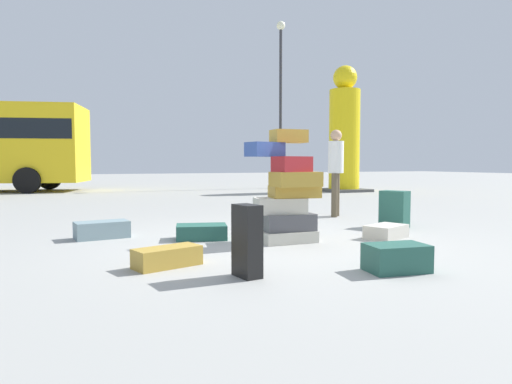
{
  "coord_description": "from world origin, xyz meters",
  "views": [
    {
      "loc": [
        -2.58,
        -5.35,
        1.05
      ],
      "look_at": [
        0.13,
        1.03,
        0.6
      ],
      "focal_mm": 31.9,
      "sensor_mm": 36.0,
      "label": 1
    }
  ],
  "objects_px": {
    "suitcase_tower": "(286,196)",
    "suitcase_black_white_trunk": "(247,241)",
    "suitcase_teal_foreground_near": "(396,258)",
    "suitcase_teal_left_side": "(202,232)",
    "suitcase_slate_right_side": "(102,230)",
    "suitcase_cream_upright_blue": "(386,232)",
    "person_bearded_onlooker": "(336,165)",
    "yellow_dummy_statue": "(344,136)",
    "lamp_post": "(281,82)",
    "suitcase_tan_foreground_far": "(167,257)",
    "suitcase_teal_behind_tower": "(394,209)"
  },
  "relations": [
    {
      "from": "lamp_post",
      "to": "suitcase_cream_upright_blue",
      "type": "bearing_deg",
      "value": -109.42
    },
    {
      "from": "suitcase_slate_right_side",
      "to": "yellow_dummy_statue",
      "type": "height_order",
      "value": "yellow_dummy_statue"
    },
    {
      "from": "suitcase_tan_foreground_far",
      "to": "suitcase_teal_behind_tower",
      "type": "height_order",
      "value": "suitcase_teal_behind_tower"
    },
    {
      "from": "suitcase_tower",
      "to": "suitcase_black_white_trunk",
      "type": "relative_size",
      "value": 2.24
    },
    {
      "from": "suitcase_cream_upright_blue",
      "to": "suitcase_black_white_trunk",
      "type": "height_order",
      "value": "suitcase_black_white_trunk"
    },
    {
      "from": "lamp_post",
      "to": "person_bearded_onlooker",
      "type": "bearing_deg",
      "value": -109.98
    },
    {
      "from": "suitcase_tan_foreground_far",
      "to": "lamp_post",
      "type": "distance_m",
      "value": 15.22
    },
    {
      "from": "suitcase_tan_foreground_far",
      "to": "suitcase_cream_upright_blue",
      "type": "distance_m",
      "value": 3.23
    },
    {
      "from": "suitcase_black_white_trunk",
      "to": "suitcase_teal_left_side",
      "type": "bearing_deg",
      "value": 74.91
    },
    {
      "from": "suitcase_black_white_trunk",
      "to": "yellow_dummy_statue",
      "type": "height_order",
      "value": "yellow_dummy_statue"
    },
    {
      "from": "suitcase_slate_right_side",
      "to": "suitcase_teal_left_side",
      "type": "bearing_deg",
      "value": -34.22
    },
    {
      "from": "suitcase_tan_foreground_far",
      "to": "suitcase_teal_left_side",
      "type": "relative_size",
      "value": 0.98
    },
    {
      "from": "person_bearded_onlooker",
      "to": "yellow_dummy_statue",
      "type": "distance_m",
      "value": 8.14
    },
    {
      "from": "suitcase_cream_upright_blue",
      "to": "suitcase_teal_foreground_near",
      "type": "bearing_deg",
      "value": -148.22
    },
    {
      "from": "suitcase_slate_right_side",
      "to": "suitcase_cream_upright_blue",
      "type": "bearing_deg",
      "value": -30.82
    },
    {
      "from": "suitcase_slate_right_side",
      "to": "suitcase_cream_upright_blue",
      "type": "xyz_separation_m",
      "value": [
        3.65,
        -1.54,
        -0.03
      ]
    },
    {
      "from": "suitcase_slate_right_side",
      "to": "lamp_post",
      "type": "bearing_deg",
      "value": 45.12
    },
    {
      "from": "suitcase_tan_foreground_far",
      "to": "suitcase_teal_left_side",
      "type": "height_order",
      "value": "suitcase_teal_left_side"
    },
    {
      "from": "person_bearded_onlooker",
      "to": "lamp_post",
      "type": "bearing_deg",
      "value": -156.34
    },
    {
      "from": "person_bearded_onlooker",
      "to": "yellow_dummy_statue",
      "type": "xyz_separation_m",
      "value": [
        4.64,
        6.61,
        1.04
      ]
    },
    {
      "from": "suitcase_teal_left_side",
      "to": "person_bearded_onlooker",
      "type": "xyz_separation_m",
      "value": [
        3.16,
        1.54,
        0.91
      ]
    },
    {
      "from": "suitcase_teal_left_side",
      "to": "suitcase_cream_upright_blue",
      "type": "bearing_deg",
      "value": -6.68
    },
    {
      "from": "suitcase_tower",
      "to": "suitcase_teal_left_side",
      "type": "distance_m",
      "value": 1.28
    },
    {
      "from": "suitcase_black_white_trunk",
      "to": "suitcase_teal_foreground_near",
      "type": "distance_m",
      "value": 1.47
    },
    {
      "from": "suitcase_teal_behind_tower",
      "to": "lamp_post",
      "type": "height_order",
      "value": "lamp_post"
    },
    {
      "from": "lamp_post",
      "to": "suitcase_teal_behind_tower",
      "type": "bearing_deg",
      "value": -106.95
    },
    {
      "from": "suitcase_teal_behind_tower",
      "to": "lamp_post",
      "type": "bearing_deg",
      "value": 49.27
    },
    {
      "from": "suitcase_teal_foreground_near",
      "to": "suitcase_teal_behind_tower",
      "type": "height_order",
      "value": "suitcase_teal_behind_tower"
    },
    {
      "from": "yellow_dummy_statue",
      "to": "lamp_post",
      "type": "xyz_separation_m",
      "value": [
        -1.17,
        2.94,
        2.35
      ]
    },
    {
      "from": "suitcase_tower",
      "to": "suitcase_slate_right_side",
      "type": "distance_m",
      "value": 2.61
    },
    {
      "from": "suitcase_slate_right_side",
      "to": "person_bearded_onlooker",
      "type": "bearing_deg",
      "value": 3.89
    },
    {
      "from": "suitcase_teal_foreground_near",
      "to": "lamp_post",
      "type": "height_order",
      "value": "lamp_post"
    },
    {
      "from": "suitcase_teal_left_side",
      "to": "lamp_post",
      "type": "height_order",
      "value": "lamp_post"
    },
    {
      "from": "suitcase_teal_behind_tower",
      "to": "yellow_dummy_statue",
      "type": "xyz_separation_m",
      "value": [
        4.58,
        8.26,
        1.75
      ]
    },
    {
      "from": "suitcase_cream_upright_blue",
      "to": "yellow_dummy_statue",
      "type": "relative_size",
      "value": 0.13
    },
    {
      "from": "suitcase_teal_foreground_near",
      "to": "person_bearded_onlooker",
      "type": "relative_size",
      "value": 0.34
    },
    {
      "from": "suitcase_cream_upright_blue",
      "to": "lamp_post",
      "type": "bearing_deg",
      "value": 48.62
    },
    {
      "from": "suitcase_teal_foreground_near",
      "to": "yellow_dummy_statue",
      "type": "height_order",
      "value": "yellow_dummy_statue"
    },
    {
      "from": "suitcase_tower",
      "to": "suitcase_cream_upright_blue",
      "type": "distance_m",
      "value": 1.53
    },
    {
      "from": "person_bearded_onlooker",
      "to": "lamp_post",
      "type": "relative_size",
      "value": 0.25
    },
    {
      "from": "suitcase_cream_upright_blue",
      "to": "person_bearded_onlooker",
      "type": "relative_size",
      "value": 0.35
    },
    {
      "from": "suitcase_tower",
      "to": "suitcase_teal_foreground_near",
      "type": "distance_m",
      "value": 1.98
    },
    {
      "from": "suitcase_tower",
      "to": "suitcase_black_white_trunk",
      "type": "distance_m",
      "value": 1.96
    },
    {
      "from": "suitcase_tower",
      "to": "suitcase_cream_upright_blue",
      "type": "bearing_deg",
      "value": -11.75
    },
    {
      "from": "suitcase_teal_foreground_near",
      "to": "suitcase_teal_behind_tower",
      "type": "distance_m",
      "value": 3.16
    },
    {
      "from": "suitcase_slate_right_side",
      "to": "person_bearded_onlooker",
      "type": "relative_size",
      "value": 0.42
    },
    {
      "from": "suitcase_black_white_trunk",
      "to": "suitcase_teal_left_side",
      "type": "height_order",
      "value": "suitcase_black_white_trunk"
    },
    {
      "from": "suitcase_slate_right_side",
      "to": "suitcase_cream_upright_blue",
      "type": "height_order",
      "value": "suitcase_slate_right_side"
    },
    {
      "from": "suitcase_tan_foreground_far",
      "to": "lamp_post",
      "type": "bearing_deg",
      "value": 42.47
    },
    {
      "from": "suitcase_tower",
      "to": "person_bearded_onlooker",
      "type": "distance_m",
      "value": 3.1
    }
  ]
}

